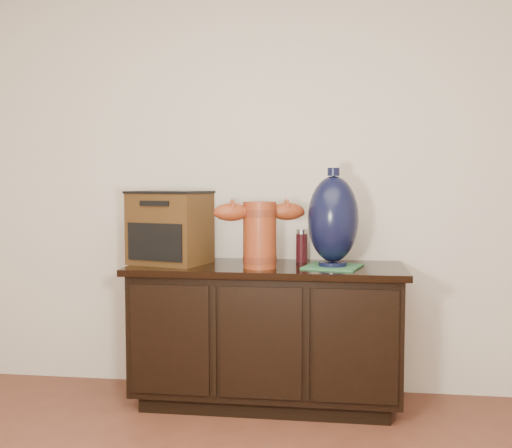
# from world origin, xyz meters

# --- Properties ---
(room) EXTENTS (5.00, 5.00, 5.00)m
(room) POSITION_xyz_m (0.00, 0.00, 1.30)
(room) COLOR #5B2E1F
(room) RESTS_ON ground
(sideboard) EXTENTS (1.46, 0.56, 0.75)m
(sideboard) POSITION_xyz_m (0.00, 2.23, 0.39)
(sideboard) COLOR black
(sideboard) RESTS_ON ground
(terracotta_vessel) EXTENTS (0.48, 0.25, 0.34)m
(terracotta_vessel) POSITION_xyz_m (-0.02, 2.12, 0.95)
(terracotta_vessel) COLOR brown
(terracotta_vessel) RESTS_ON sideboard
(tv_radio) EXTENTS (0.46, 0.41, 0.40)m
(tv_radio) POSITION_xyz_m (-0.53, 2.23, 0.95)
(tv_radio) COLOR #3E260F
(tv_radio) RESTS_ON sideboard
(green_mat) EXTENTS (0.33, 0.33, 0.01)m
(green_mat) POSITION_xyz_m (0.35, 2.19, 0.76)
(green_mat) COLOR #2D643B
(green_mat) RESTS_ON sideboard
(lamp_base) EXTENTS (0.32, 0.32, 0.51)m
(lamp_base) POSITION_xyz_m (0.35, 2.19, 1.01)
(lamp_base) COLOR black
(lamp_base) RESTS_ON green_mat
(spray_can) EXTENTS (0.06, 0.06, 0.18)m
(spray_can) POSITION_xyz_m (0.18, 2.39, 0.84)
(spray_can) COLOR #570E18
(spray_can) RESTS_ON sideboard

